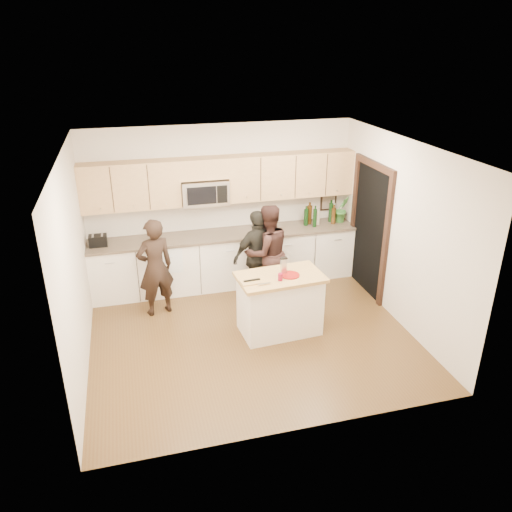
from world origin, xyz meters
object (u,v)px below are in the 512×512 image
object	(u,v)px
woman_center	(267,253)
woman_right	(258,255)
toaster	(98,241)
woman_left	(155,268)
island	(280,303)

from	to	relation	value
woman_center	woman_right	world-z (taller)	woman_center
toaster	woman_left	world-z (taller)	woman_left
island	toaster	xyz separation A→B (m)	(-2.48, 1.69, 0.57)
toaster	woman_center	size ratio (longest dim) A/B	0.17
island	woman_center	xyz separation A→B (m)	(0.11, 1.05, 0.34)
woman_left	woman_center	bearing A→B (deg)	165.02
island	woman_center	size ratio (longest dim) A/B	0.78
island	woman_left	distance (m)	1.96
woman_right	island	bearing A→B (deg)	76.29
woman_center	woman_right	size ratio (longest dim) A/B	1.06
island	woman_right	bearing A→B (deg)	87.40
woman_center	island	bearing A→B (deg)	72.86
island	woman_left	size ratio (longest dim) A/B	0.81
island	woman_left	world-z (taller)	woman_left
toaster	woman_center	bearing A→B (deg)	-13.87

